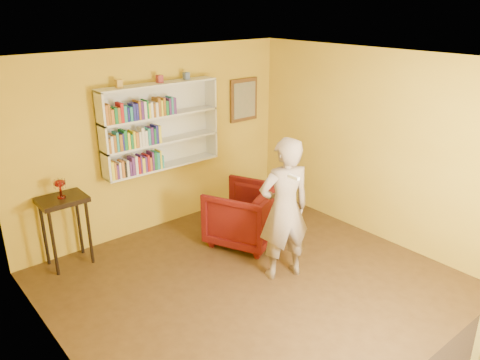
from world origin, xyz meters
name	(u,v)px	position (x,y,z in m)	size (l,w,h in m)	color
room_shell	(273,218)	(0.00, 0.00, 1.02)	(5.30, 5.80, 2.88)	#3F2A14
bookshelf	(159,126)	(0.00, 2.41, 1.59)	(1.80, 0.29, 1.23)	silver
books_row_lower	(137,165)	(-0.45, 2.30, 1.13)	(0.81, 0.19, 0.27)	yellow
books_row_middle	(133,139)	(-0.47, 2.30, 1.51)	(0.79, 0.19, 0.27)	#915A1A
books_row_upper	(141,110)	(-0.32, 2.30, 1.89)	(1.06, 0.19, 0.27)	#BA6925
ornament_left	(119,84)	(-0.58, 2.35, 2.27)	(0.08, 0.08, 0.11)	gold
ornament_centre	(160,79)	(0.03, 2.35, 2.27)	(0.08, 0.08, 0.11)	maroon
ornament_right	(186,76)	(0.47, 2.35, 2.27)	(0.08, 0.08, 0.10)	slate
framed_painting	(244,100)	(1.65, 2.46, 1.75)	(0.55, 0.05, 0.70)	#523217
console_table	(63,209)	(-1.55, 2.25, 0.79)	(0.58, 0.44, 0.95)	black
ruby_lustre	(60,185)	(-1.55, 2.25, 1.12)	(0.15, 0.15, 0.24)	maroon
armchair	(244,215)	(0.61, 1.23, 0.42)	(0.91, 0.93, 0.85)	#3F0406
person	(284,209)	(0.42, 0.25, 0.91)	(0.66, 0.44, 1.82)	#7E6C5C
game_remote	(294,177)	(0.16, -0.13, 1.51)	(0.04, 0.15, 0.04)	white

